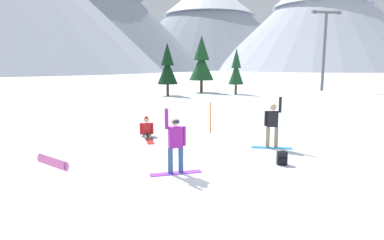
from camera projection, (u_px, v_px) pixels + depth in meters
The scene contains 14 objects.
ground_plane at pixel (191, 171), 10.22m from camera, with size 800.00×800.00×0.00m, color white.
snowboarder_foreground at pixel (176, 143), 9.82m from camera, with size 1.59×0.41×1.98m.
snowboarder_midground at pixel (272, 124), 12.87m from camera, with size 1.57×0.78×2.01m.
snowboarder_background at pixel (147, 130), 14.98m from camera, with size 0.63×1.82×0.92m.
loose_snowboard_near_right at pixel (53, 162), 10.70m from camera, with size 1.31×1.49×0.27m.
backpack_black at pixel (282, 158), 10.82m from camera, with size 0.36×0.31×0.47m.
trail_marker_pole at pixel (211, 118), 15.80m from camera, with size 0.06×0.06×1.48m, color orange.
pine_tree_slender at pixel (202, 62), 38.79m from camera, with size 2.87×2.87×6.61m.
pine_tree_tall at pixel (236, 69), 36.53m from camera, with size 1.67×1.67×5.03m.
pine_tree_leaning at pixel (167, 67), 34.86m from camera, with size 2.13×2.13×5.54m.
ski_lift_tower at pixel (325, 44), 41.40m from camera, with size 3.92×0.36×9.80m.
peak_north_spur at pixel (90, 9), 185.50m from camera, with size 130.86×130.86×65.54m.
peak_central_summit at pixel (209, 23), 250.57m from camera, with size 151.13×151.13×65.88m.
peak_west_ridge at pixel (322, 16), 192.37m from camera, with size 125.94×125.94×60.06m.
Camera 1 is at (-1.81, -9.66, 3.21)m, focal length 31.18 mm.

